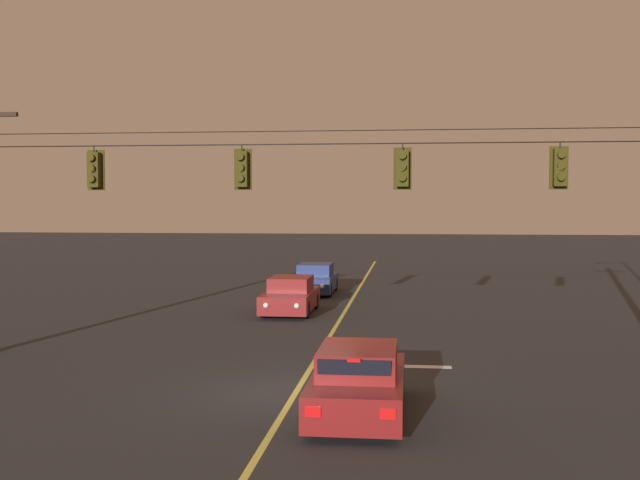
{
  "coord_description": "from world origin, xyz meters",
  "views": [
    {
      "loc": [
        2.53,
        -17.14,
        4.24
      ],
      "look_at": [
        0.0,
        4.77,
        3.19
      ],
      "focal_mm": 44.16,
      "sensor_mm": 36.0,
      "label": 1
    }
  ],
  "objects_px": {
    "traffic_light_left_inner": "(242,169)",
    "car_oncoming_trailing": "(315,280)",
    "car_oncoming_lead": "(291,296)",
    "traffic_light_centre": "(402,168)",
    "car_waiting_near_lane": "(358,383)",
    "traffic_light_leftmost": "(94,170)",
    "traffic_light_right_inner": "(560,167)"
  },
  "relations": [
    {
      "from": "traffic_light_centre",
      "to": "car_oncoming_trailing",
      "type": "relative_size",
      "value": 0.28
    },
    {
      "from": "traffic_light_leftmost",
      "to": "car_oncoming_lead",
      "type": "bearing_deg",
      "value": 65.1
    },
    {
      "from": "car_oncoming_lead",
      "to": "car_oncoming_trailing",
      "type": "height_order",
      "value": "same"
    },
    {
      "from": "car_oncoming_trailing",
      "to": "traffic_light_right_inner",
      "type": "bearing_deg",
      "value": -61.97
    },
    {
      "from": "traffic_light_centre",
      "to": "car_oncoming_trailing",
      "type": "distance_m",
      "value": 16.66
    },
    {
      "from": "traffic_light_left_inner",
      "to": "car_oncoming_trailing",
      "type": "bearing_deg",
      "value": 89.55
    },
    {
      "from": "traffic_light_leftmost",
      "to": "traffic_light_left_inner",
      "type": "relative_size",
      "value": 1.0
    },
    {
      "from": "traffic_light_left_inner",
      "to": "car_waiting_near_lane",
      "type": "distance_m",
      "value": 7.84
    },
    {
      "from": "traffic_light_left_inner",
      "to": "car_oncoming_lead",
      "type": "xyz_separation_m",
      "value": [
        -0.04,
        8.88,
        -4.5
      ]
    },
    {
      "from": "traffic_light_right_inner",
      "to": "car_oncoming_lead",
      "type": "height_order",
      "value": "traffic_light_right_inner"
    },
    {
      "from": "traffic_light_right_inner",
      "to": "car_waiting_near_lane",
      "type": "xyz_separation_m",
      "value": [
        -4.84,
        -5.37,
        -4.5
      ]
    },
    {
      "from": "car_oncoming_trailing",
      "to": "car_oncoming_lead",
      "type": "bearing_deg",
      "value": -91.36
    },
    {
      "from": "traffic_light_centre",
      "to": "car_oncoming_lead",
      "type": "height_order",
      "value": "traffic_light_centre"
    },
    {
      "from": "traffic_light_centre",
      "to": "car_waiting_near_lane",
      "type": "height_order",
      "value": "traffic_light_centre"
    },
    {
      "from": "car_waiting_near_lane",
      "to": "car_oncoming_lead",
      "type": "relative_size",
      "value": 0.98
    },
    {
      "from": "traffic_light_left_inner",
      "to": "traffic_light_centre",
      "type": "relative_size",
      "value": 1.0
    },
    {
      "from": "car_waiting_near_lane",
      "to": "traffic_light_leftmost",
      "type": "bearing_deg",
      "value": 145.02
    },
    {
      "from": "car_waiting_near_lane",
      "to": "car_oncoming_lead",
      "type": "xyz_separation_m",
      "value": [
        -3.56,
        14.25,
        -0.0
      ]
    },
    {
      "from": "traffic_light_leftmost",
      "to": "traffic_light_centre",
      "type": "bearing_deg",
      "value": 0.0
    },
    {
      "from": "traffic_light_leftmost",
      "to": "traffic_light_right_inner",
      "type": "bearing_deg",
      "value": 0.0
    },
    {
      "from": "traffic_light_right_inner",
      "to": "car_waiting_near_lane",
      "type": "bearing_deg",
      "value": -132.02
    },
    {
      "from": "traffic_light_leftmost",
      "to": "traffic_light_centre",
      "type": "height_order",
      "value": "same"
    },
    {
      "from": "car_oncoming_lead",
      "to": "car_oncoming_trailing",
      "type": "relative_size",
      "value": 1.0
    },
    {
      "from": "traffic_light_right_inner",
      "to": "car_oncoming_trailing",
      "type": "xyz_separation_m",
      "value": [
        -8.24,
        15.48,
        -4.5
      ]
    },
    {
      "from": "traffic_light_leftmost",
      "to": "car_oncoming_lead",
      "type": "xyz_separation_m",
      "value": [
        4.12,
        8.88,
        -4.5
      ]
    },
    {
      "from": "car_oncoming_lead",
      "to": "traffic_light_leftmost",
      "type": "bearing_deg",
      "value": -114.9
    },
    {
      "from": "traffic_light_left_inner",
      "to": "traffic_light_centre",
      "type": "bearing_deg",
      "value": 0.0
    },
    {
      "from": "traffic_light_leftmost",
      "to": "car_oncoming_trailing",
      "type": "relative_size",
      "value": 0.28
    },
    {
      "from": "traffic_light_leftmost",
      "to": "traffic_light_left_inner",
      "type": "height_order",
      "value": "same"
    },
    {
      "from": "traffic_light_left_inner",
      "to": "car_waiting_near_lane",
      "type": "bearing_deg",
      "value": -56.77
    },
    {
      "from": "traffic_light_centre",
      "to": "car_waiting_near_lane",
      "type": "distance_m",
      "value": 7.05
    },
    {
      "from": "traffic_light_left_inner",
      "to": "traffic_light_centre",
      "type": "distance_m",
      "value": 4.32
    }
  ]
}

